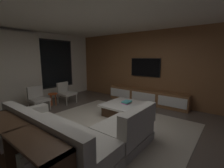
{
  "coord_description": "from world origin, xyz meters",
  "views": [
    {
      "loc": [
        -2.53,
        -2.43,
        1.74
      ],
      "look_at": [
        1.56,
        0.77,
        0.84
      ],
      "focal_mm": 24.91,
      "sensor_mm": 36.0,
      "label": 1
    }
  ],
  "objects_px": {
    "coffee_table": "(125,109)",
    "mounted_tv": "(145,67)",
    "sectional_couch": "(76,135)",
    "console_table_behind_couch": "(20,149)",
    "accent_chair_by_curtain": "(37,97)",
    "book_stack_on_coffee_table": "(126,102)",
    "media_console": "(147,97)",
    "accent_chair_near_window": "(65,92)",
    "side_stool": "(53,96)"
  },
  "relations": [
    {
      "from": "coffee_table",
      "to": "console_table_behind_couch",
      "type": "height_order",
      "value": "console_table_behind_couch"
    },
    {
      "from": "coffee_table",
      "to": "mounted_tv",
      "type": "xyz_separation_m",
      "value": [
        1.71,
        0.22,
        1.16
      ]
    },
    {
      "from": "media_console",
      "to": "book_stack_on_coffee_table",
      "type": "bearing_deg",
      "value": -178.15
    },
    {
      "from": "accent_chair_by_curtain",
      "to": "mounted_tv",
      "type": "relative_size",
      "value": 0.65
    },
    {
      "from": "book_stack_on_coffee_table",
      "to": "mounted_tv",
      "type": "height_order",
      "value": "mounted_tv"
    },
    {
      "from": "book_stack_on_coffee_table",
      "to": "media_console",
      "type": "bearing_deg",
      "value": 1.85
    },
    {
      "from": "sectional_couch",
      "to": "side_stool",
      "type": "bearing_deg",
      "value": 66.26
    },
    {
      "from": "book_stack_on_coffee_table",
      "to": "side_stool",
      "type": "relative_size",
      "value": 0.62
    },
    {
      "from": "sectional_couch",
      "to": "media_console",
      "type": "distance_m",
      "value": 3.61
    },
    {
      "from": "sectional_couch",
      "to": "console_table_behind_couch",
      "type": "distance_m",
      "value": 0.93
    },
    {
      "from": "accent_chair_near_window",
      "to": "media_console",
      "type": "height_order",
      "value": "accent_chair_near_window"
    },
    {
      "from": "mounted_tv",
      "to": "accent_chair_by_curtain",
      "type": "bearing_deg",
      "value": 142.95
    },
    {
      "from": "accent_chair_by_curtain",
      "to": "mounted_tv",
      "type": "bearing_deg",
      "value": -37.05
    },
    {
      "from": "coffee_table",
      "to": "side_stool",
      "type": "distance_m",
      "value": 2.67
    },
    {
      "from": "sectional_couch",
      "to": "accent_chair_by_curtain",
      "type": "height_order",
      "value": "sectional_couch"
    },
    {
      "from": "coffee_table",
      "to": "accent_chair_near_window",
      "type": "bearing_deg",
      "value": 96.58
    },
    {
      "from": "sectional_couch",
      "to": "accent_chair_by_curtain",
      "type": "relative_size",
      "value": 3.21
    },
    {
      "from": "accent_chair_near_window",
      "to": "mounted_tv",
      "type": "bearing_deg",
      "value": -49.14
    },
    {
      "from": "media_console",
      "to": "console_table_behind_couch",
      "type": "height_order",
      "value": "console_table_behind_couch"
    },
    {
      "from": "side_stool",
      "to": "console_table_behind_couch",
      "type": "xyz_separation_m",
      "value": [
        -2.14,
        -2.66,
        0.04
      ]
    },
    {
      "from": "accent_chair_near_window",
      "to": "console_table_behind_couch",
      "type": "height_order",
      "value": "accent_chair_near_window"
    },
    {
      "from": "sectional_couch",
      "to": "console_table_behind_couch",
      "type": "xyz_separation_m",
      "value": [
        -0.91,
        0.13,
        0.12
      ]
    },
    {
      "from": "book_stack_on_coffee_table",
      "to": "side_stool",
      "type": "height_order",
      "value": "side_stool"
    },
    {
      "from": "coffee_table",
      "to": "side_stool",
      "type": "relative_size",
      "value": 2.52
    },
    {
      "from": "media_console",
      "to": "sectional_couch",
      "type": "bearing_deg",
      "value": -175.61
    },
    {
      "from": "coffee_table",
      "to": "accent_chair_by_curtain",
      "type": "height_order",
      "value": "accent_chair_by_curtain"
    },
    {
      "from": "side_stool",
      "to": "accent_chair_near_window",
      "type": "bearing_deg",
      "value": 1.02
    },
    {
      "from": "mounted_tv",
      "to": "side_stool",
      "type": "bearing_deg",
      "value": 137.83
    },
    {
      "from": "accent_chair_by_curtain",
      "to": "side_stool",
      "type": "xyz_separation_m",
      "value": [
        0.54,
        -0.02,
        -0.06
      ]
    },
    {
      "from": "sectional_couch",
      "to": "side_stool",
      "type": "relative_size",
      "value": 5.43
    },
    {
      "from": "side_stool",
      "to": "book_stack_on_coffee_table",
      "type": "bearing_deg",
      "value": -70.96
    },
    {
      "from": "book_stack_on_coffee_table",
      "to": "coffee_table",
      "type": "bearing_deg",
      "value": 149.53
    },
    {
      "from": "accent_chair_near_window",
      "to": "console_table_behind_couch",
      "type": "distance_m",
      "value": 3.78
    },
    {
      "from": "book_stack_on_coffee_table",
      "to": "console_table_behind_couch",
      "type": "bearing_deg",
      "value": -178.1
    },
    {
      "from": "sectional_couch",
      "to": "side_stool",
      "type": "xyz_separation_m",
      "value": [
        1.22,
        2.79,
        0.08
      ]
    },
    {
      "from": "side_stool",
      "to": "media_console",
      "type": "xyz_separation_m",
      "value": [
        2.37,
        -2.51,
        -0.12
      ]
    },
    {
      "from": "accent_chair_near_window",
      "to": "console_table_behind_couch",
      "type": "relative_size",
      "value": 0.37
    },
    {
      "from": "sectional_couch",
      "to": "media_console",
      "type": "relative_size",
      "value": 0.81
    },
    {
      "from": "accent_chair_by_curtain",
      "to": "mounted_tv",
      "type": "height_order",
      "value": "mounted_tv"
    },
    {
      "from": "mounted_tv",
      "to": "accent_chair_near_window",
      "type": "bearing_deg",
      "value": 130.86
    },
    {
      "from": "sectional_couch",
      "to": "console_table_behind_couch",
      "type": "bearing_deg",
      "value": 172.05
    },
    {
      "from": "sectional_couch",
      "to": "accent_chair_near_window",
      "type": "distance_m",
      "value": 3.31
    },
    {
      "from": "accent_chair_by_curtain",
      "to": "media_console",
      "type": "height_order",
      "value": "accent_chair_by_curtain"
    },
    {
      "from": "accent_chair_by_curtain",
      "to": "console_table_behind_couch",
      "type": "relative_size",
      "value": 0.37
    },
    {
      "from": "book_stack_on_coffee_table",
      "to": "accent_chair_by_curtain",
      "type": "bearing_deg",
      "value": 118.84
    },
    {
      "from": "accent_chair_by_curtain",
      "to": "accent_chair_near_window",
      "type": "bearing_deg",
      "value": -0.6
    },
    {
      "from": "accent_chair_by_curtain",
      "to": "side_stool",
      "type": "height_order",
      "value": "accent_chair_by_curtain"
    },
    {
      "from": "accent_chair_near_window",
      "to": "console_table_behind_couch",
      "type": "xyz_separation_m",
      "value": [
        -2.68,
        -2.67,
        -0.02
      ]
    },
    {
      "from": "coffee_table",
      "to": "side_stool",
      "type": "height_order",
      "value": "side_stool"
    },
    {
      "from": "media_console",
      "to": "accent_chair_near_window",
      "type": "bearing_deg",
      "value": 125.94
    }
  ]
}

